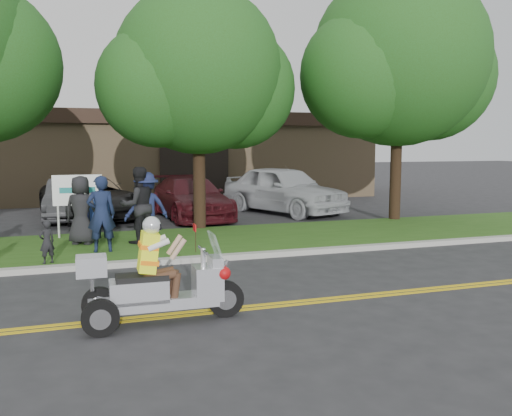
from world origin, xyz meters
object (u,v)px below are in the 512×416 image
object	(u,v)px
trike_scooter	(155,286)
lawn_chair_b	(100,217)
spectator_adult_left	(101,214)
lawn_chair_a	(86,217)
parked_car_left	(71,200)
parked_car_far_right	(284,189)
parked_car_right	(191,198)
spectator_adult_mid	(139,205)
parked_car_mid	(90,198)

from	to	relation	value
trike_scooter	lawn_chair_b	size ratio (longest dim) A/B	2.34
trike_scooter	spectator_adult_left	world-z (taller)	spectator_adult_left
trike_scooter	lawn_chair_a	world-z (taller)	trike_scooter
parked_car_left	lawn_chair_b	bearing A→B (deg)	-77.62
spectator_adult_left	parked_car_far_right	distance (m)	9.04
spectator_adult_left	parked_car_left	world-z (taller)	spectator_adult_left
spectator_adult_left	parked_car_right	distance (m)	6.50
spectator_adult_left	parked_car_left	distance (m)	6.59
spectator_adult_mid	parked_car_left	world-z (taller)	spectator_adult_mid
lawn_chair_b	spectator_adult_left	xyz separation A→B (m)	(-0.04, -1.87, 0.30)
lawn_chair_b	parked_car_mid	size ratio (longest dim) A/B	0.20
parked_car_left	trike_scooter	bearing A→B (deg)	-80.74
lawn_chair_b	parked_car_far_right	distance (m)	7.89
trike_scooter	spectator_adult_left	distance (m)	5.13
spectator_adult_mid	lawn_chair_a	bearing A→B (deg)	-60.03
parked_car_far_right	spectator_adult_mid	bearing A→B (deg)	-161.16
lawn_chair_a	parked_car_left	size ratio (longest dim) A/B	0.23
spectator_adult_mid	parked_car_right	bearing A→B (deg)	-129.63
parked_car_mid	parked_car_far_right	xyz separation A→B (m)	(6.86, -0.69, 0.17)
parked_car_right	parked_car_left	bearing A→B (deg)	162.28
parked_car_right	parked_car_far_right	world-z (taller)	parked_car_far_right
lawn_chair_a	spectator_adult_mid	bearing A→B (deg)	-35.39
lawn_chair_a	parked_car_left	distance (m)	4.43
spectator_adult_left	spectator_adult_mid	xyz separation A→B (m)	(0.93, 0.86, 0.07)
trike_scooter	parked_car_far_right	world-z (taller)	parked_car_far_right
lawn_chair_b	parked_car_left	size ratio (longest dim) A/B	0.24
spectator_adult_left	spectator_adult_mid	world-z (taller)	spectator_adult_mid
lawn_chair_b	parked_car_mid	world-z (taller)	parked_car_mid
parked_car_left	parked_car_mid	xyz separation A→B (m)	(0.60, 0.13, 0.03)
spectator_adult_left	parked_car_left	size ratio (longest dim) A/B	0.42
spectator_adult_left	parked_car_mid	xyz separation A→B (m)	(-0.09, 6.68, -0.26)
lawn_chair_a	spectator_adult_mid	distance (m)	1.82
parked_car_right	parked_car_far_right	size ratio (longest dim) A/B	0.94
lawn_chair_b	spectator_adult_mid	world-z (taller)	spectator_adult_mid
lawn_chair_a	parked_car_far_right	distance (m)	8.06
lawn_chair_a	parked_car_right	size ratio (longest dim) A/B	0.19
spectator_adult_mid	parked_car_mid	bearing A→B (deg)	-94.18
lawn_chair_a	parked_car_far_right	xyz separation A→B (m)	(7.08, 3.85, 0.25)
lawn_chair_b	parked_car_left	distance (m)	4.73
lawn_chair_b	parked_car_mid	xyz separation A→B (m)	(-0.13, 4.81, 0.04)
trike_scooter	parked_car_right	bearing A→B (deg)	76.99
parked_car_left	parked_car_far_right	distance (m)	7.49
trike_scooter	lawn_chair_a	bearing A→B (deg)	97.49
trike_scooter	parked_car_right	distance (m)	11.07
trike_scooter	parked_car_far_right	xyz separation A→B (m)	(6.28, 11.07, 0.35)
lawn_chair_b	parked_car_right	world-z (taller)	parked_car_right
parked_car_left	parked_car_mid	bearing A→B (deg)	15.89
trike_scooter	spectator_adult_left	bearing A→B (deg)	96.76
trike_scooter	spectator_adult_left	xyz separation A→B (m)	(-0.50, 5.09, 0.44)
trike_scooter	lawn_chair_a	size ratio (longest dim) A/B	2.47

